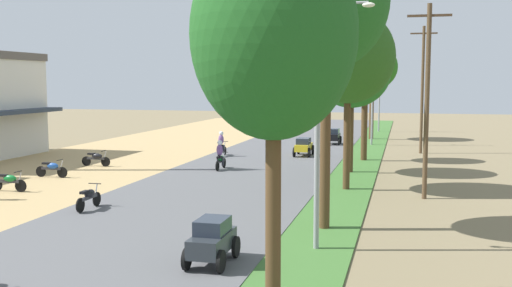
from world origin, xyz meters
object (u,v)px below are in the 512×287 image
(median_tree_second, at_px, (327,1))
(streetlamp_near, at_px, (317,106))
(parked_motorbike_sixth, at_px, (96,158))
(median_tree_nearest, at_px, (274,36))
(car_hatchback_charcoal, at_px, (212,239))
(motorbike_ahead_third, at_px, (89,196))
(utility_pole_far, at_px, (422,88))
(median_tree_third, at_px, (348,57))
(median_tree_fourth, at_px, (352,73))
(median_tree_fifth, at_px, (365,74))
(median_tree_sixth, at_px, (372,67))
(parked_motorbike_fifth, at_px, (52,168))
(car_hatchback_black, at_px, (334,136))
(motorbike_ahead_fifth, at_px, (222,144))
(streetlamp_far, at_px, (379,88))
(car_sedan_yellow, at_px, (304,146))
(parked_motorbike_fourth, at_px, (9,181))
(motorbike_ahead_fourth, at_px, (220,156))
(utility_pole_near, at_px, (427,98))
(streetlamp_mid, at_px, (373,83))

(median_tree_second, xyz_separation_m, streetlamp_near, (0.09, -2.55, -3.31))
(parked_motorbike_sixth, relative_size, median_tree_nearest, 0.22)
(car_hatchback_charcoal, xyz_separation_m, motorbike_ahead_third, (-6.78, 5.43, -0.17))
(utility_pole_far, bearing_deg, median_tree_third, -103.31)
(median_tree_fourth, height_order, median_tree_fifth, median_tree_fourth)
(median_tree_sixth, bearing_deg, parked_motorbike_fifth, -120.43)
(utility_pole_far, bearing_deg, parked_motorbike_sixth, -147.79)
(median_tree_fifth, relative_size, car_hatchback_black, 3.62)
(streetlamp_near, height_order, motorbike_ahead_fifth, streetlamp_near)
(streetlamp_far, xyz_separation_m, car_hatchback_charcoal, (-2.50, -45.27, -3.60))
(motorbike_ahead_fifth, bearing_deg, motorbike_ahead_third, -90.25)
(median_tree_third, bearing_deg, median_tree_nearest, -90.41)
(streetlamp_near, xyz_separation_m, car_sedan_yellow, (-3.98, 21.70, -3.54))
(parked_motorbike_fourth, distance_m, motorbike_ahead_fourth, 11.26)
(median_tree_sixth, relative_size, motorbike_ahead_third, 4.53)
(median_tree_fourth, xyz_separation_m, motorbike_ahead_third, (-8.92, -12.16, -4.85))
(median_tree_fifth, distance_m, motorbike_ahead_third, 20.36)
(car_sedan_yellow, distance_m, motorbike_ahead_third, 19.23)
(parked_motorbike_sixth, xyz_separation_m, car_hatchback_black, (12.05, 15.52, 0.19))
(median_tree_fourth, distance_m, utility_pole_far, 11.08)
(median_tree_fourth, bearing_deg, parked_motorbike_fifth, -159.20)
(median_tree_fifth, bearing_deg, car_sedan_yellow, 165.26)
(median_tree_third, height_order, streetlamp_far, median_tree_third)
(utility_pole_near, xyz_separation_m, car_sedan_yellow, (-7.34, 12.79, -3.55))
(parked_motorbike_sixth, relative_size, car_hatchback_charcoal, 0.90)
(median_tree_third, relative_size, median_tree_fifth, 1.13)
(median_tree_third, bearing_deg, streetlamp_far, 89.87)
(utility_pole_far, height_order, car_sedan_yellow, utility_pole_far)
(median_tree_fourth, relative_size, streetlamp_mid, 0.87)
(median_tree_sixth, xyz_separation_m, motorbike_ahead_fifth, (-8.90, -14.81, -5.33))
(streetlamp_near, bearing_deg, parked_motorbike_fourth, 158.57)
(streetlamp_near, xyz_separation_m, utility_pole_near, (3.36, 8.91, 0.01))
(parked_motorbike_fifth, distance_m, parked_motorbike_sixth, 4.23)
(parked_motorbike_sixth, bearing_deg, median_tree_sixth, 55.14)
(car_sedan_yellow, bearing_deg, motorbike_ahead_third, -105.98)
(parked_motorbike_fourth, height_order, parked_motorbike_fifth, same)
(parked_motorbike_fourth, distance_m, median_tree_second, 16.55)
(utility_pole_far, bearing_deg, parked_motorbike_fourth, -132.63)
(median_tree_sixth, xyz_separation_m, utility_pole_near, (3.66, -26.09, -1.90))
(median_tree_sixth, height_order, motorbike_ahead_third, median_tree_sixth)
(parked_motorbike_sixth, height_order, median_tree_third, median_tree_third)
(median_tree_nearest, height_order, median_tree_fourth, median_tree_nearest)
(median_tree_third, relative_size, motorbike_ahead_third, 4.55)
(median_tree_fourth, height_order, car_hatchback_charcoal, median_tree_fourth)
(utility_pole_near, bearing_deg, car_sedan_yellow, 119.85)
(car_hatchback_charcoal, height_order, car_hatchback_black, same)
(parked_motorbike_fourth, distance_m, parked_motorbike_fifth, 4.02)
(car_hatchback_charcoal, bearing_deg, utility_pole_far, 77.64)
(parked_motorbike_fifth, height_order, car_hatchback_black, car_hatchback_black)
(streetlamp_near, bearing_deg, car_hatchback_charcoal, -138.49)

